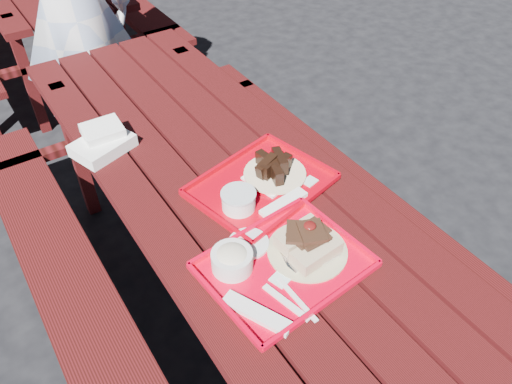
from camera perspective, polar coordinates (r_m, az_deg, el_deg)
ground at (r=2.25m, az=-2.17°, el=-13.40°), size 60.00×60.00×0.00m
picnic_table_near at (r=1.81m, az=-2.62°, el=-3.40°), size 1.41×2.40×0.75m
near_tray at (r=1.41m, az=2.72°, el=-7.39°), size 0.47×0.38×0.14m
far_tray at (r=1.64m, az=0.62°, el=0.80°), size 0.50×0.43×0.07m
white_cloth at (r=1.89m, az=-17.11°, el=5.57°), size 0.24×0.20×0.08m
person at (r=2.77m, az=-20.27°, el=18.68°), size 0.68×0.50×1.71m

